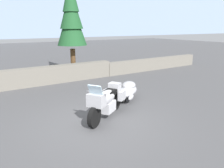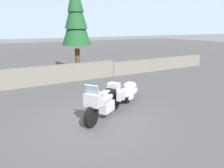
% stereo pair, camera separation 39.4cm
% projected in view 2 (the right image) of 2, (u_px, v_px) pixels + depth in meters
% --- Properties ---
extents(ground_plane, '(80.00, 80.00, 0.00)m').
position_uv_depth(ground_plane, '(95.00, 122.00, 7.14)').
color(ground_plane, '#4C4C4F').
extents(stone_guard_wall, '(24.00, 0.61, 0.96)m').
position_uv_depth(stone_guard_wall, '(35.00, 77.00, 11.51)').
color(stone_guard_wall, slate).
rests_on(stone_guard_wall, ground).
extents(touring_motorcycle, '(2.02, 1.47, 1.33)m').
position_uv_depth(touring_motorcycle, '(104.00, 100.00, 7.36)').
color(touring_motorcycle, black).
rests_on(touring_motorcycle, ground).
extents(car_shaped_trailer, '(2.05, 1.49, 0.76)m').
position_uv_depth(car_shaped_trailer, '(128.00, 91.00, 9.18)').
color(car_shaped_trailer, black).
rests_on(car_shaped_trailer, ground).
extents(pine_tree_tall, '(1.77, 1.77, 5.87)m').
position_uv_depth(pine_tree_tall, '(76.00, 15.00, 13.06)').
color(pine_tree_tall, brown).
rests_on(pine_tree_tall, ground).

